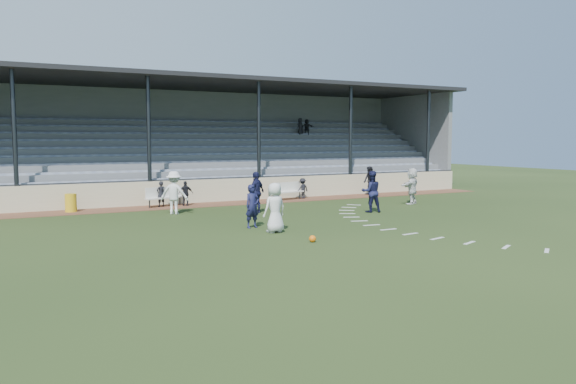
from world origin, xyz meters
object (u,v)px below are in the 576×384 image
object	(u,v)px
player_white_lead	(275,208)
official	(370,181)
bench_right	(287,189)
football	(312,239)
trash_bin	(71,203)
player_navy_lead	(252,206)
bench_left	(164,195)

from	to	relation	value
player_white_lead	official	size ratio (longest dim) A/B	1.04
official	bench_right	bearing A→B (deg)	-87.06
bench_right	football	bearing A→B (deg)	-127.50
bench_right	trash_bin	bearing A→B (deg)	166.19
bench_right	player_navy_lead	distance (m)	9.68
bench_right	player_navy_lead	world-z (taller)	player_navy_lead
bench_left	player_navy_lead	bearing A→B (deg)	-98.22
football	official	distance (m)	15.53
football	player_white_lead	world-z (taller)	player_white_lead
bench_left	official	world-z (taller)	official
official	player_white_lead	bearing A→B (deg)	-45.84
football	official	world-z (taller)	official
official	trash_bin	bearing A→B (deg)	-86.64
football	official	size ratio (longest dim) A/B	0.13
trash_bin	bench_left	bearing A→B (deg)	1.56
trash_bin	player_white_lead	bearing A→B (deg)	-58.21
bench_right	player_white_lead	size ratio (longest dim) A/B	1.15
bench_left	trash_bin	bearing A→B (deg)	165.32
player_navy_lead	official	world-z (taller)	official
bench_right	trash_bin	distance (m)	11.04
football	bench_left	bearing A→B (deg)	98.05
trash_bin	player_white_lead	distance (m)	10.90
bench_right	official	world-z (taller)	official
trash_bin	player_white_lead	xyz separation A→B (m)	(5.73, -9.25, 0.46)
bench_left	player_white_lead	world-z (taller)	player_white_lead
trash_bin	football	world-z (taller)	trash_bin
bench_left	bench_right	bearing A→B (deg)	-17.52
bench_left	football	world-z (taller)	bench_left
trash_bin	player_navy_lead	distance (m)	9.63
bench_left	bench_right	world-z (taller)	same
bench_left	player_navy_lead	world-z (taller)	player_navy_lead
football	player_white_lead	size ratio (longest dim) A/B	0.13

